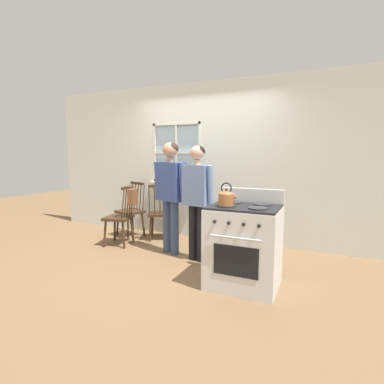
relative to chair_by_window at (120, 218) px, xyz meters
The scene contains 11 objects.
ground_plane 1.29m from the chair_by_window, 21.18° to the right, with size 16.00×16.00×0.00m, color brown.
wall_back 1.74m from the chair_by_window, 39.93° to the left, with size 6.40×0.16×2.70m.
chair_by_window is the anchor object (origin of this frame).
chair_near_wall 0.55m from the chair_by_window, 106.24° to the left, with size 0.53×0.52×0.98m.
chair_center_cluster 0.71m from the chair_by_window, 50.28° to the left, with size 0.55×0.54×0.98m.
person_elderly_left 1.12m from the chair_by_window, ahead, with size 0.61×0.35×1.66m.
person_teen_center 1.54m from the chair_by_window, ahead, with size 0.54×0.29×1.60m.
stove 2.35m from the chair_by_window, 16.76° to the right, with size 0.77×0.68×1.08m.
kettle 2.30m from the chair_by_window, 21.27° to the right, with size 0.21×0.17×0.25m.
potted_plant 1.32m from the chair_by_window, 47.89° to the left, with size 0.12×0.12×0.26m.
handbag 0.43m from the chair_by_window, 12.15° to the left, with size 0.22×0.23×0.31m.
Camera 1 is at (1.94, -3.44, 1.50)m, focal length 28.00 mm.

